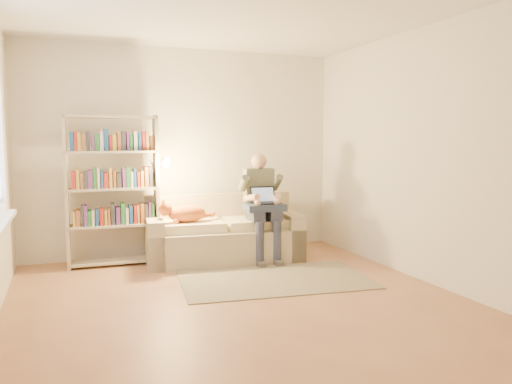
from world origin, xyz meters
name	(u,v)px	position (x,y,z in m)	size (l,w,h in m)	color
floor	(244,305)	(0.00, 0.00, 0.00)	(4.50, 4.50, 0.00)	#966344
ceiling	(243,2)	(0.00, 0.00, 2.60)	(4.00, 4.50, 0.02)	white
wall_right	(432,156)	(2.00, 0.00, 1.30)	(0.02, 4.50, 2.60)	silver
wall_back	(184,152)	(0.00, 2.25, 1.30)	(4.00, 0.02, 2.60)	silver
wall_front	(417,176)	(0.00, -2.25, 1.30)	(4.00, 0.02, 2.60)	silver
sofa	(223,236)	(0.34, 1.73, 0.28)	(1.92, 1.01, 0.78)	tan
person	(261,200)	(0.78, 1.54, 0.73)	(0.40, 0.59, 1.30)	#646A56
cat	(187,213)	(-0.12, 1.66, 0.61)	(0.69, 0.28, 0.25)	orange
blanket	(260,207)	(0.71, 1.43, 0.66)	(0.46, 0.38, 0.08)	#2B364B
laptop	(259,199)	(0.71, 1.44, 0.75)	(0.32, 0.28, 0.25)	black
bookshelf	(113,183)	(-0.92, 1.90, 0.96)	(1.15, 0.36, 1.74)	#C2B292
rug	(275,280)	(0.57, 0.64, 0.01)	(1.95, 1.15, 0.01)	gray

